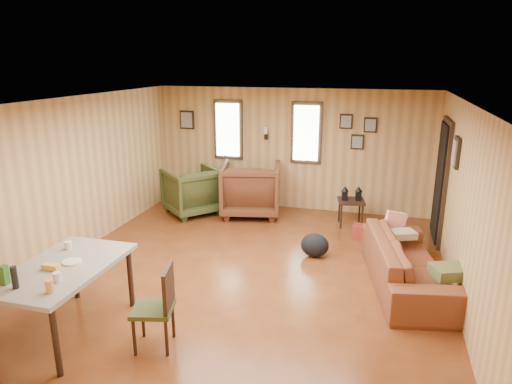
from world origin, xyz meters
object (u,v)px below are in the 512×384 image
at_px(recliner_brown, 251,187).
at_px(side_table, 351,199).
at_px(end_table, 212,189).
at_px(sofa, 408,255).
at_px(recliner_green, 192,189).
at_px(dining_table, 62,273).

distance_m(recliner_brown, side_table, 1.92).
distance_m(end_table, side_table, 2.81).
height_order(sofa, recliner_green, recliner_green).
distance_m(sofa, recliner_green, 4.43).
xyz_separation_m(recliner_brown, end_table, (-0.88, 0.19, -0.16)).
height_order(recliner_green, dining_table, dining_table).
xyz_separation_m(sofa, recliner_brown, (-2.82, 2.24, 0.13)).
bearing_deg(sofa, side_table, 12.11).
relative_size(end_table, dining_table, 0.46).
xyz_separation_m(sofa, dining_table, (-3.66, -2.17, 0.29)).
bearing_deg(recliner_brown, end_table, -24.44).
bearing_deg(recliner_green, recliner_brown, 143.63).
distance_m(recliner_brown, recliner_green, 1.15).
height_order(end_table, side_table, side_table).
height_order(sofa, recliner_brown, recliner_brown).
height_order(end_table, dining_table, dining_table).
bearing_deg(side_table, recliner_brown, 176.83).
relative_size(sofa, side_table, 2.99).
distance_m(recliner_brown, end_table, 0.91).
height_order(recliner_brown, recliner_green, recliner_brown).
distance_m(sofa, dining_table, 4.26).
bearing_deg(recliner_green, side_table, 134.37).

